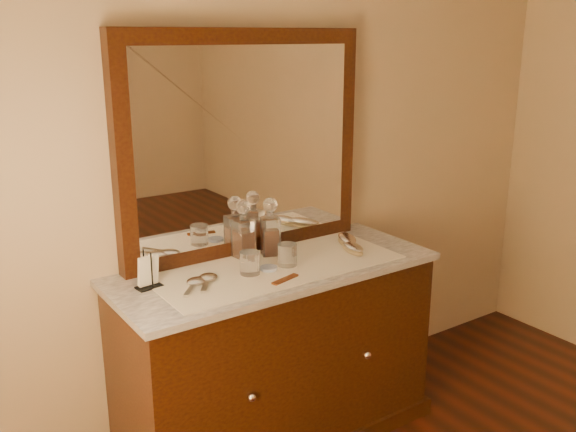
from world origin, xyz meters
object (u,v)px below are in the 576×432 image
object	(u,v)px
comb	(285,279)
hand_mirror_outer	(195,283)
dresser_cabinet	(276,356)
hand_mirror_inner	(208,279)
decanter_right	(270,233)
brush_far	(347,240)
decanter_left	(244,235)
pin_dish	(269,268)
mirror_frame	(244,144)
napkin_rack	(148,273)
brush_near	(353,248)

from	to	relation	value
comb	hand_mirror_outer	bearing A→B (deg)	138.53
dresser_cabinet	hand_mirror_inner	world-z (taller)	hand_mirror_inner
decanter_right	brush_far	bearing A→B (deg)	-14.56
comb	decanter_left	size ratio (longest dim) A/B	0.52
hand_mirror_inner	dresser_cabinet	bearing A→B (deg)	-0.37
pin_dish	hand_mirror_inner	world-z (taller)	hand_mirror_inner
pin_dish	comb	world-z (taller)	pin_dish
mirror_frame	decanter_left	size ratio (longest dim) A/B	4.48
comb	decanter_right	size ratio (longest dim) A/B	0.53
dresser_cabinet	napkin_rack	size ratio (longest dim) A/B	9.17
napkin_rack	decanter_right	size ratio (longest dim) A/B	0.57
brush_near	hand_mirror_inner	bearing A→B (deg)	174.25
pin_dish	decanter_left	bearing A→B (deg)	90.99
mirror_frame	dresser_cabinet	bearing A→B (deg)	-90.00
dresser_cabinet	brush_near	distance (m)	0.61
pin_dish	hand_mirror_outer	size ratio (longest dim) A/B	0.41
decanter_left	brush_near	bearing A→B (deg)	-28.23
mirror_frame	comb	size ratio (longest dim) A/B	8.53
pin_dish	hand_mirror_outer	world-z (taller)	hand_mirror_outer
mirror_frame	hand_mirror_outer	world-z (taller)	mirror_frame
brush_near	hand_mirror_inner	size ratio (longest dim) A/B	0.84
pin_dish	decanter_left	world-z (taller)	decanter_left
comb	hand_mirror_outer	xyz separation A→B (m)	(-0.33, 0.16, 0.00)
brush_near	hand_mirror_outer	bearing A→B (deg)	175.40
mirror_frame	hand_mirror_inner	xyz separation A→B (m)	(-0.33, -0.24, -0.49)
comb	napkin_rack	xyz separation A→B (m)	(-0.49, 0.25, 0.05)
brush_far	hand_mirror_inner	xyz separation A→B (m)	(-0.76, -0.03, -0.02)
mirror_frame	decanter_right	size ratio (longest dim) A/B	4.49
brush_far	hand_mirror_outer	world-z (taller)	brush_far
decanter_left	hand_mirror_outer	size ratio (longest dim) A/B	1.49
brush_far	hand_mirror_inner	distance (m)	0.76
brush_near	brush_far	distance (m)	0.11
decanter_right	dresser_cabinet	bearing A→B (deg)	-114.93
decanter_left	comb	bearing A→B (deg)	-90.92
dresser_cabinet	mirror_frame	size ratio (longest dim) A/B	1.17
pin_dish	brush_near	bearing A→B (deg)	-4.73
comb	hand_mirror_outer	distance (m)	0.36
hand_mirror_inner	napkin_rack	bearing A→B (deg)	160.79
napkin_rack	dresser_cabinet	bearing A→B (deg)	-8.21
brush_far	dresser_cabinet	bearing A→B (deg)	-175.66
hand_mirror_outer	brush_far	bearing A→B (deg)	2.80
pin_dish	hand_mirror_outer	bearing A→B (deg)	175.57
mirror_frame	hand_mirror_inner	bearing A→B (deg)	-143.50
napkin_rack	brush_near	xyz separation A→B (m)	(0.93, -0.15, -0.04)
decanter_right	brush_far	world-z (taller)	decanter_right
dresser_cabinet	napkin_rack	world-z (taller)	napkin_rack
pin_dish	napkin_rack	size ratio (longest dim) A/B	0.48
decanter_left	mirror_frame	bearing A→B (deg)	53.13
mirror_frame	pin_dish	xyz separation A→B (m)	(-0.05, -0.28, -0.49)
napkin_rack	hand_mirror_outer	world-z (taller)	napkin_rack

